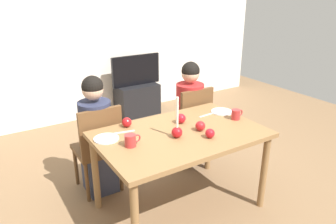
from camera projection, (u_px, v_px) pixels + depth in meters
name	position (u px, v px, depth m)	size (l,w,h in m)	color
ground_plane	(179.00, 206.00, 2.98)	(7.68, 7.68, 0.00)	brown
back_wall	(78.00, 32.00, 4.56)	(6.40, 0.10, 2.60)	silver
dining_table	(180.00, 141.00, 2.74)	(1.40, 0.90, 0.75)	olive
chair_left	(99.00, 145.00, 3.02)	(0.40, 0.40, 0.90)	brown
chair_right	(191.00, 121.00, 3.55)	(0.40, 0.40, 0.90)	brown
person_left_child	(97.00, 138.00, 3.03)	(0.30, 0.30, 1.17)	#33384C
person_right_child	(189.00, 115.00, 3.56)	(0.30, 0.30, 1.17)	#33384C
tv_stand	(137.00, 99.00, 5.08)	(0.64, 0.40, 0.48)	black
tv	(136.00, 70.00, 4.91)	(0.79, 0.05, 0.46)	black
candle_centerpiece	(177.00, 129.00, 2.60)	(0.09, 0.09, 0.35)	red
plate_left	(106.00, 139.00, 2.59)	(0.20, 0.20, 0.01)	white
plate_right	(222.00, 112.00, 3.15)	(0.20, 0.20, 0.01)	silver
mug_left	(131.00, 140.00, 2.46)	(0.13, 0.09, 0.10)	#B72D2D
mug_right	(236.00, 114.00, 2.97)	(0.13, 0.08, 0.09)	#B72D2D
fork_left	(124.00, 132.00, 2.71)	(0.18, 0.01, 0.01)	silver
fork_right	(207.00, 115.00, 3.07)	(0.18, 0.01, 0.01)	silver
apple_near_candle	(210.00, 133.00, 2.60)	(0.08, 0.08, 0.08)	red
apple_by_left_plate	(127.00, 122.00, 2.81)	(0.09, 0.09, 0.09)	#B31619
apple_by_right_mug	(181.00, 118.00, 2.88)	(0.09, 0.09, 0.09)	red
apple_far_edge	(200.00, 126.00, 2.73)	(0.09, 0.09, 0.09)	red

